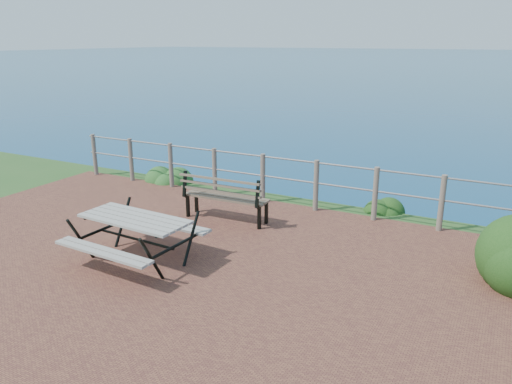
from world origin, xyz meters
TOP-DOWN VIEW (x-y plane):
  - ground at (0.00, 0.00)m, footprint 10.00×7.00m
  - safety_railing at (0.00, 3.35)m, footprint 9.40×0.10m
  - picnic_table at (-0.36, -0.09)m, footprint 1.70×1.44m
  - park_bench at (-0.10, 2.08)m, footprint 1.61×0.46m
  - shrub_lip_west at (-2.70, 3.74)m, footprint 0.75×0.75m
  - shrub_lip_east at (2.29, 3.99)m, footprint 0.67×0.67m

SIDE VIEW (x-z plane):
  - ground at x=0.00m, z-range -0.06..0.06m
  - shrub_lip_west at x=-2.70m, z-range -0.24..0.24m
  - shrub_lip_east at x=2.29m, z-range -0.19..0.19m
  - picnic_table at x=-0.36m, z-range 0.10..0.80m
  - safety_railing at x=0.00m, z-range 0.07..1.07m
  - park_bench at x=-0.10m, z-range 0.14..1.05m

